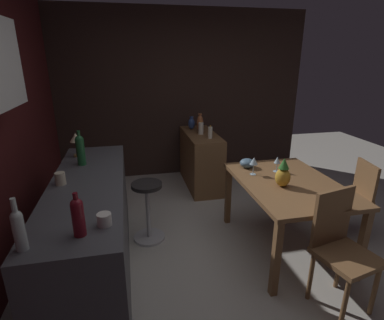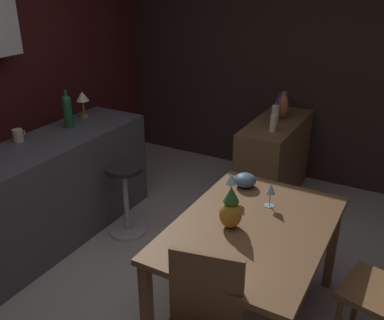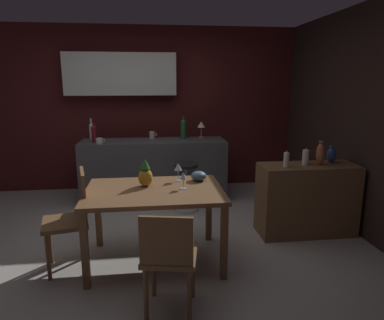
% 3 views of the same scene
% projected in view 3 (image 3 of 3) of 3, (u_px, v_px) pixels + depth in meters
% --- Properties ---
extents(ground_plane, '(9.00, 9.00, 0.00)m').
position_uv_depth(ground_plane, '(142.00, 239.00, 3.94)').
color(ground_plane, '#B7B2A8').
extents(wall_kitchen_back, '(5.20, 0.33, 2.60)m').
position_uv_depth(wall_kitchen_back, '(138.00, 102.00, 5.63)').
color(wall_kitchen_back, '#4C1919').
rests_on(wall_kitchen_back, ground_plane).
extents(wall_side_right, '(0.10, 4.40, 2.60)m').
position_uv_depth(wall_side_right, '(350.00, 118.00, 4.25)').
color(wall_side_right, '#33231E').
rests_on(wall_side_right, ground_plane).
extents(dining_table, '(1.30, 0.90, 0.74)m').
position_uv_depth(dining_table, '(154.00, 198.00, 3.33)').
color(dining_table, brown).
rests_on(dining_table, ground_plane).
extents(kitchen_counter, '(2.10, 0.60, 0.90)m').
position_uv_depth(kitchen_counter, '(154.00, 170.00, 5.19)').
color(kitchen_counter, '#4C4C51').
rests_on(kitchen_counter, ground_plane).
extents(sideboard_cabinet, '(1.10, 0.44, 0.82)m').
position_uv_depth(sideboard_cabinet, '(306.00, 199.00, 4.03)').
color(sideboard_cabinet, brown).
rests_on(sideboard_cabinet, ground_plane).
extents(chair_near_window, '(0.48, 0.48, 0.95)m').
position_uv_depth(chair_near_window, '(73.00, 216.00, 3.24)').
color(chair_near_window, brown).
rests_on(chair_near_window, ground_plane).
extents(chair_by_doorway, '(0.47, 0.47, 0.84)m').
position_uv_depth(chair_by_doorway, '(169.00, 256.00, 2.57)').
color(chair_by_doorway, brown).
rests_on(chair_by_doorway, ground_plane).
extents(bar_stool, '(0.34, 0.34, 0.66)m').
position_uv_depth(bar_stool, '(186.00, 186.00, 4.75)').
color(bar_stool, '#262323').
rests_on(bar_stool, ground_plane).
extents(wine_glass_left, '(0.07, 0.07, 0.16)m').
position_uv_depth(wine_glass_left, '(183.00, 176.00, 3.31)').
color(wine_glass_left, silver).
rests_on(wine_glass_left, dining_table).
extents(wine_glass_right, '(0.08, 0.08, 0.19)m').
position_uv_depth(wine_glass_right, '(178.00, 167.00, 3.57)').
color(wine_glass_right, silver).
rests_on(wine_glass_right, dining_table).
extents(pineapple_centerpiece, '(0.14, 0.14, 0.28)m').
position_uv_depth(pineapple_centerpiece, '(145.00, 174.00, 3.39)').
color(pineapple_centerpiece, gold).
rests_on(pineapple_centerpiece, dining_table).
extents(fruit_bowl, '(0.16, 0.16, 0.10)m').
position_uv_depth(fruit_bowl, '(199.00, 176.00, 3.59)').
color(fruit_bowl, slate).
rests_on(fruit_bowl, dining_table).
extents(wine_bottle_green, '(0.08, 0.08, 0.34)m').
position_uv_depth(wine_bottle_green, '(183.00, 128.00, 5.19)').
color(wine_bottle_green, '#1E592D').
rests_on(wine_bottle_green, kitchen_counter).
extents(wine_bottle_clear, '(0.06, 0.06, 0.31)m').
position_uv_depth(wine_bottle_clear, '(91.00, 130.00, 5.17)').
color(wine_bottle_clear, silver).
rests_on(wine_bottle_clear, kitchen_counter).
extents(wine_bottle_ruby, '(0.07, 0.07, 0.27)m').
position_uv_depth(wine_bottle_ruby, '(94.00, 133.00, 4.91)').
color(wine_bottle_ruby, maroon).
rests_on(wine_bottle_ruby, kitchen_counter).
extents(cup_cream, '(0.12, 0.08, 0.10)m').
position_uv_depth(cup_cream, '(152.00, 135.00, 5.26)').
color(cup_cream, beige).
rests_on(cup_cream, kitchen_counter).
extents(cup_white, '(0.12, 0.09, 0.08)m').
position_uv_depth(cup_white, '(99.00, 141.00, 4.81)').
color(cup_white, white).
rests_on(cup_white, kitchen_counter).
extents(counter_lamp, '(0.12, 0.12, 0.25)m').
position_uv_depth(counter_lamp, '(201.00, 126.00, 5.29)').
color(counter_lamp, '#A58447').
rests_on(counter_lamp, kitchen_counter).
extents(pillar_candle_tall, '(0.07, 0.07, 0.20)m').
position_uv_depth(pillar_candle_tall, '(306.00, 157.00, 3.92)').
color(pillar_candle_tall, white).
rests_on(pillar_candle_tall, sideboard_cabinet).
extents(pillar_candle_short, '(0.06, 0.06, 0.19)m').
position_uv_depth(pillar_candle_short, '(286.00, 160.00, 3.83)').
color(pillar_candle_short, white).
rests_on(pillar_candle_short, sideboard_cabinet).
extents(vase_ceramic_blue, '(0.10, 0.10, 0.20)m').
position_uv_depth(vase_ceramic_blue, '(331.00, 155.00, 4.03)').
color(vase_ceramic_blue, '#334C8C').
rests_on(vase_ceramic_blue, sideboard_cabinet).
extents(vase_copper, '(0.10, 0.10, 0.27)m').
position_uv_depth(vase_copper, '(321.00, 154.00, 3.91)').
color(vase_copper, '#B26038').
rests_on(vase_copper, sideboard_cabinet).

